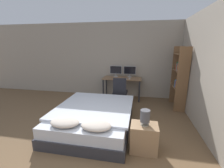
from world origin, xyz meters
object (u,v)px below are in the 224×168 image
desk (122,81)px  monitor_right (130,71)px  monitor_left (116,70)px  computer_mouse (129,79)px  bookshelf (180,75)px  keyboard (121,79)px  bedside_lamp (145,116)px  nightstand (144,138)px  office_chair (120,95)px  bed (94,117)px

desk → monitor_right: bearing=37.7°
desk → monitor_left: (-0.25, 0.20, 0.33)m
monitor_left → monitor_right: same height
computer_mouse → bookshelf: (1.52, -0.31, 0.24)m
desk → keyboard: (0.00, -0.19, 0.11)m
monitor_right → bookshelf: bearing=-24.5°
keyboard → desk: bearing=90.0°
monitor_left → computer_mouse: size_ratio=6.31×
bedside_lamp → desk: bearing=105.4°
computer_mouse → keyboard: bearing=180.0°
bedside_lamp → computer_mouse: (-0.47, 2.52, 0.10)m
monitor_right → computer_mouse: monitor_right is taller
bookshelf → monitor_left: bearing=161.1°
monitor_right → bedside_lamp: bearing=-80.4°
desk → keyboard: bearing=-90.0°
nightstand → keyboard: bearing=106.6°
desk → monitor_left: 0.46m
bedside_lamp → bookshelf: (1.05, 2.20, 0.34)m
nightstand → computer_mouse: bearing=100.5°
office_chair → bookshelf: bookshelf is taller
monitor_left → bookshelf: (2.05, -0.70, 0.03)m
keyboard → monitor_left: bearing=123.1°
bedside_lamp → keyboard: size_ratio=0.75×
desk → office_chair: 0.76m
bedside_lamp → keyboard: 2.63m
monitor_left → monitor_right: size_ratio=1.00×
monitor_right → office_chair: (-0.22, -0.90, -0.63)m
desk → keyboard: 0.22m
nightstand → monitor_left: 3.16m
desk → monitor_left: bearing=142.3°
office_chair → monitor_left: bearing=107.7°
bedside_lamp → keyboard: (-0.75, 2.52, 0.09)m
nightstand → computer_mouse: size_ratio=7.45×
bed → office_chair: bearing=72.4°
monitor_right → computer_mouse: bearing=-86.2°
nightstand → bedside_lamp: bedside_lamp is taller
keyboard → office_chair: (0.03, -0.51, -0.41)m
monitor_right → keyboard: monitor_right is taller
bedside_lamp → computer_mouse: size_ratio=4.07×
monitor_left → computer_mouse: bearing=-36.1°
bed → computer_mouse: computer_mouse is taller
monitor_right → office_chair: bearing=-103.7°
nightstand → keyboard: keyboard is taller
computer_mouse → bookshelf: size_ratio=0.04×
computer_mouse → bed: bearing=-109.9°
nightstand → bedside_lamp: (0.00, -0.00, 0.43)m
computer_mouse → nightstand: bearing=-79.5°
office_chair → bookshelf: (1.76, 0.20, 0.65)m
bookshelf → bedside_lamp: bearing=-115.4°
monitor_right → bookshelf: bookshelf is taller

